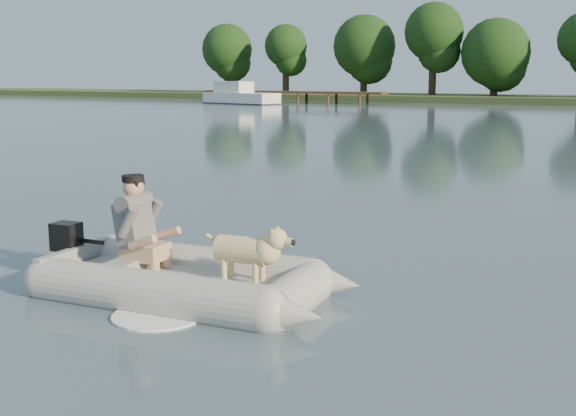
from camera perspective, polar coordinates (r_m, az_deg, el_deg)
The scene contains 7 objects.
water at distance 9.00m, azimuth -6.60°, elevation -6.17°, with size 160.00×160.00×0.00m, color slate.
dock at distance 66.72m, azimuth 0.35°, elevation 8.78°, with size 18.00×2.00×1.04m, color #4C331E, non-canonical shape.
dinghy at distance 8.50m, azimuth -7.94°, elevation -2.76°, with size 4.81×3.11×1.48m, color #A2A29D, non-canonical shape.
man at distance 8.91m, azimuth -11.91°, elevation -0.99°, with size 0.78×0.67×1.16m, color #5D5E62, non-canonical shape.
dog at distance 8.24m, azimuth -3.58°, elevation -3.70°, with size 1.00×0.36×0.67m, color #D3B67A, non-canonical shape.
outboard_motor at distance 9.60m, azimuth -17.04°, elevation -3.46°, with size 0.44×0.31×0.84m, color black, non-canonical shape.
cabin_cruiser at distance 63.73m, azimuth -3.73°, elevation 9.08°, with size 7.43×2.65×2.30m, color white, non-canonical shape.
Camera 1 is at (4.93, -7.08, 2.58)m, focal length 45.00 mm.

